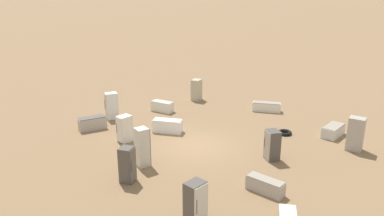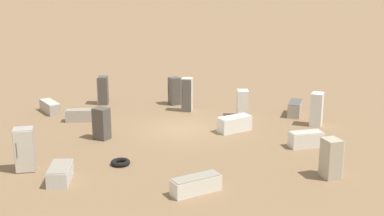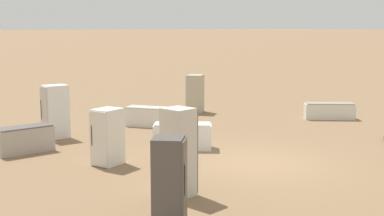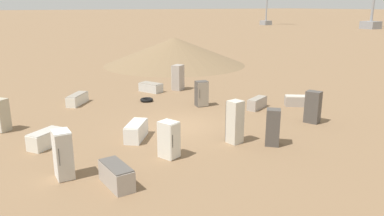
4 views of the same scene
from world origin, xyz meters
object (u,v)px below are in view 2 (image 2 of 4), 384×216
object	(u,v)px
discarded_fridge_8	(50,107)
discarded_fridge_14	(174,91)
discarded_fridge_3	(295,108)
discarded_fridge_12	(331,158)
discarded_fridge_11	(243,103)
scrap_tire	(120,162)
discarded_fridge_0	(196,185)
discarded_fridge_13	(25,150)
discarded_fridge_4	(102,124)
discarded_fridge_5	(81,115)
discarded_fridge_10	(60,173)
discarded_fridge_9	(103,90)
discarded_fridge_2	(317,109)
discarded_fridge_1	(187,95)
discarded_fridge_7	(234,124)
discarded_fridge_6	(306,139)

from	to	relation	value
discarded_fridge_8	discarded_fridge_14	xyz separation A→B (m)	(4.18, -5.97, 0.50)
discarded_fridge_3	discarded_fridge_12	distance (m)	8.95
discarded_fridge_11	scrap_tire	bearing A→B (deg)	-129.28
discarded_fridge_3	discarded_fridge_14	bearing A→B (deg)	177.96
discarded_fridge_11	discarded_fridge_3	bearing A→B (deg)	5.05
discarded_fridge_0	discarded_fridge_13	xyz separation A→B (m)	(-0.46, 7.36, 0.59)
discarded_fridge_4	discarded_fridge_5	size ratio (longest dim) A/B	0.90
discarded_fridge_8	discarded_fridge_10	world-z (taller)	discarded_fridge_8
discarded_fridge_0	discarded_fridge_8	size ratio (longest dim) A/B	1.05
discarded_fridge_9	discarded_fridge_11	world-z (taller)	discarded_fridge_9
discarded_fridge_12	discarded_fridge_2	bearing A→B (deg)	153.75
discarded_fridge_1	discarded_fridge_12	xyz separation A→B (m)	(-7.07, -8.96, -0.16)
discarded_fridge_4	discarded_fridge_13	distance (m)	4.80
discarded_fridge_10	discarded_fridge_5	bearing A→B (deg)	-87.95
discarded_fridge_2	discarded_fridge_4	bearing A→B (deg)	-147.71
discarded_fridge_1	discarded_fridge_5	xyz separation A→B (m)	(-3.96, 4.61, -0.64)
discarded_fridge_3	discarded_fridge_9	distance (m)	11.46
discarded_fridge_7	discarded_fridge_9	distance (m)	9.27
discarded_fridge_10	scrap_tire	xyz separation A→B (m)	(2.40, -1.38, -0.22)
discarded_fridge_5	discarded_fridge_12	size ratio (longest dim) A/B	1.07
discarded_fridge_1	discarded_fridge_8	size ratio (longest dim) A/B	1.08
discarded_fridge_2	discarded_fridge_9	size ratio (longest dim) A/B	1.05
discarded_fridge_11	scrap_tire	world-z (taller)	discarded_fridge_11
discarded_fridge_4	discarded_fridge_10	distance (m)	5.28
discarded_fridge_7	discarded_fridge_10	distance (m)	9.77
discarded_fridge_4	scrap_tire	size ratio (longest dim) A/B	1.87
discarded_fridge_0	scrap_tire	world-z (taller)	discarded_fridge_0
discarded_fridge_9	discarded_fridge_10	world-z (taller)	discarded_fridge_9
discarded_fridge_2	discarded_fridge_9	distance (m)	12.72
discarded_fridge_1	discarded_fridge_6	bearing A→B (deg)	142.82
discarded_fridge_8	discarded_fridge_13	world-z (taller)	discarded_fridge_13
discarded_fridge_5	discarded_fridge_14	size ratio (longest dim) A/B	1.05
discarded_fridge_3	discarded_fridge_11	xyz separation A→B (m)	(-1.34, 2.69, 0.37)
discarded_fridge_5	discarded_fridge_3	bearing A→B (deg)	91.50
discarded_fridge_5	discarded_fridge_7	bearing A→B (deg)	73.78
discarded_fridge_14	discarded_fridge_5	bearing A→B (deg)	98.90
discarded_fridge_6	discarded_fridge_13	world-z (taller)	discarded_fridge_13
discarded_fridge_1	scrap_tire	distance (m)	8.93
scrap_tire	discarded_fridge_13	bearing A→B (deg)	120.56
discarded_fridge_2	discarded_fridge_9	xyz separation A→B (m)	(-0.18, 12.72, -0.04)
discarded_fridge_9	discarded_fridge_7	bearing A→B (deg)	-126.57
discarded_fridge_1	discarded_fridge_8	world-z (taller)	discarded_fridge_1
discarded_fridge_13	discarded_fridge_0	bearing A→B (deg)	150.87
discarded_fridge_13	scrap_tire	distance (m)	3.97
discarded_fridge_8	discarded_fridge_3	bearing A→B (deg)	-36.42
discarded_fridge_0	discarded_fridge_9	bearing A→B (deg)	173.00
discarded_fridge_1	discarded_fridge_13	world-z (taller)	discarded_fridge_1
discarded_fridge_5	discarded_fridge_6	bearing A→B (deg)	65.93
discarded_fridge_6	discarded_fridge_7	distance (m)	3.94
discarded_fridge_13	discarded_fridge_5	bearing A→B (deg)	-108.97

